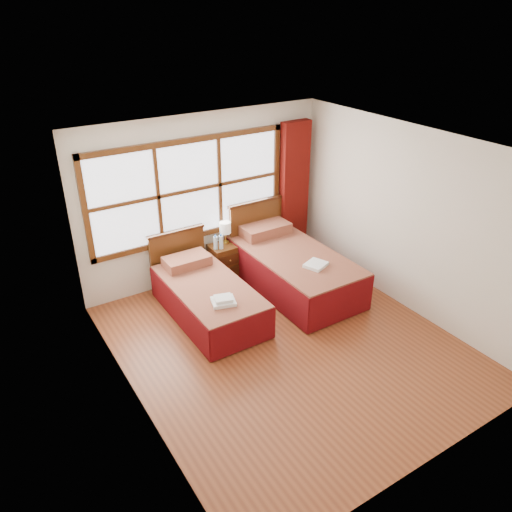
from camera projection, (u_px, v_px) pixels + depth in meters
floor at (287, 344)px, 6.53m from camera, size 4.50×4.50×0.00m
ceiling at (294, 148)px, 5.33m from camera, size 4.50×4.50×0.00m
wall_back at (204, 199)px, 7.61m from camera, size 4.00×0.00×4.00m
wall_left at (128, 305)px, 4.98m from camera, size 0.00×4.50×4.50m
wall_right at (408, 220)px, 6.88m from camera, size 0.00×4.50×4.50m
window at (190, 190)px, 7.37m from camera, size 3.16×0.06×1.56m
curtain at (294, 190)px, 8.33m from camera, size 0.50×0.16×2.30m
bed_left at (207, 296)px, 7.03m from camera, size 0.98×2.00×0.95m
bed_right at (291, 266)px, 7.69m from camera, size 1.16×2.25×1.13m
nightstand at (224, 261)px, 7.97m from camera, size 0.42×0.42×0.56m
towels_left at (223, 301)px, 6.46m from camera, size 0.36×0.34×0.09m
towels_right at (316, 265)px, 7.15m from camera, size 0.38×0.35×0.05m
lamp at (225, 228)px, 7.83m from camera, size 0.18×0.18×0.35m
bottle_near at (216, 243)px, 7.69m from camera, size 0.06×0.06×0.24m
bottle_far at (221, 242)px, 7.70m from camera, size 0.07×0.07×0.25m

